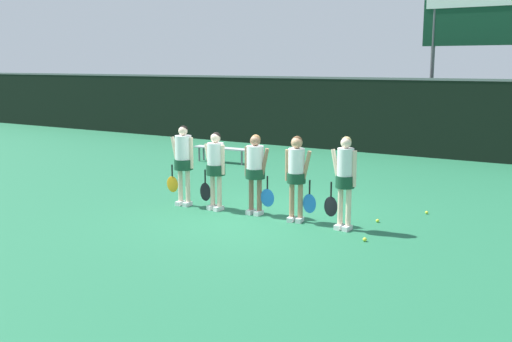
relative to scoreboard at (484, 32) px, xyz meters
name	(u,v)px	position (x,y,z in m)	size (l,w,h in m)	color
ground_plane	(257,216)	(-1.91, -11.45, -4.12)	(140.00, 140.00, 0.00)	#216642
fence_windscreen	(407,117)	(-1.91, -1.87, -2.80)	(60.00, 0.08, 2.62)	black
scoreboard	(484,32)	(0.00, 0.00, 0.00)	(4.11, 0.15, 5.27)	#515156
bench_courtside	(222,150)	(-6.38, -6.31, -3.71)	(1.94, 0.45, 0.48)	#B2B2B7
player_0	(183,158)	(-3.76, -11.50, -3.08)	(0.70, 0.41, 1.76)	beige
player_1	(215,164)	(-2.93, -11.46, -3.14)	(0.68, 0.40, 1.66)	beige
player_2	(256,167)	(-2.00, -11.36, -3.14)	(0.70, 0.40, 1.66)	#8C664C
player_3	(297,171)	(-1.02, -11.42, -3.11)	(0.65, 0.37, 1.70)	tan
player_4	(345,176)	(0.01, -11.46, -3.09)	(0.63, 0.35, 1.76)	beige
tennis_ball_0	(365,239)	(0.64, -11.98, -4.09)	(0.07, 0.07, 0.07)	#CCE033
tennis_ball_1	(427,213)	(1.01, -9.47, -4.09)	(0.06, 0.06, 0.06)	#CCE033
tennis_ball_2	(378,221)	(0.38, -10.64, -4.09)	(0.07, 0.07, 0.07)	#CCE033
tennis_ball_3	(267,200)	(-2.39, -10.23, -4.09)	(0.07, 0.07, 0.07)	#CCE033
tennis_ball_4	(219,186)	(-4.26, -9.46, -4.09)	(0.07, 0.07, 0.07)	#CCE033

